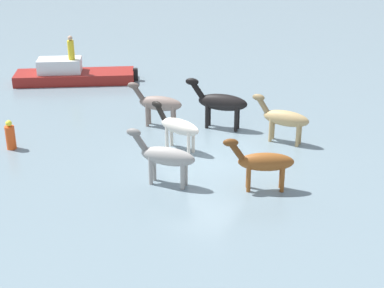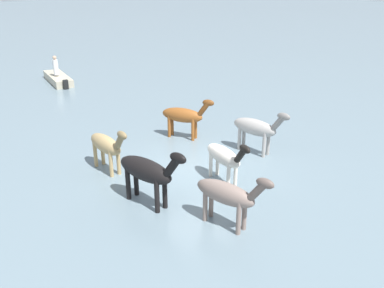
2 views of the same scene
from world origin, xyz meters
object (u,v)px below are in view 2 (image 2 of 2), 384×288
object	(u,v)px
boat_skiff_near	(58,80)
person_watcher_seated	(56,66)
horse_mid_herd	(228,194)
horse_pinto_flank	(256,128)
horse_dun_straggler	(225,157)
horse_rear_stallion	(184,116)
horse_chestnut_trailing	(107,145)
horse_lead	(147,171)

from	to	relation	value
boat_skiff_near	person_watcher_seated	world-z (taller)	person_watcher_seated
horse_mid_herd	boat_skiff_near	bearing A→B (deg)	158.16
horse_pinto_flank	horse_dun_straggler	world-z (taller)	horse_pinto_flank
horse_rear_stallion	boat_skiff_near	xyz separation A→B (m)	(-0.74, -12.63, -0.83)
horse_rear_stallion	boat_skiff_near	world-z (taller)	horse_rear_stallion
horse_rear_stallion	horse_chestnut_trailing	bearing A→B (deg)	-106.66
horse_pinto_flank	horse_rear_stallion	xyz separation A→B (m)	(0.92, -3.04, -0.03)
horse_lead	boat_skiff_near	xyz separation A→B (m)	(-5.18, -15.83, -0.95)
horse_pinto_flank	horse_mid_herd	xyz separation A→B (m)	(4.54, 2.54, -0.03)
horse_lead	horse_rear_stallion	bearing A→B (deg)	119.19
person_watcher_seated	horse_pinto_flank	bearing A→B (deg)	91.28
horse_pinto_flank	horse_rear_stallion	bearing A→B (deg)	-167.86
person_watcher_seated	horse_lead	bearing A→B (deg)	72.20
horse_lead	boat_skiff_near	bearing A→B (deg)	155.27
horse_pinto_flank	person_watcher_seated	xyz separation A→B (m)	(0.34, -15.45, 0.09)
boat_skiff_near	person_watcher_seated	size ratio (longest dim) A/B	3.38
horse_dun_straggler	person_watcher_seated	size ratio (longest dim) A/B	1.85
horse_rear_stallion	person_watcher_seated	xyz separation A→B (m)	(-0.58, -12.42, 0.12)
horse_lead	horse_pinto_flank	bearing A→B (deg)	85.13
horse_chestnut_trailing	boat_skiff_near	distance (m)	13.96
horse_lead	horse_mid_herd	size ratio (longest dim) A/B	1.12
horse_mid_herd	person_watcher_seated	world-z (taller)	horse_mid_herd
horse_dun_straggler	person_watcher_seated	world-z (taller)	person_watcher_seated
horse_dun_straggler	boat_skiff_near	size ratio (longest dim) A/B	0.55
horse_pinto_flank	horse_chestnut_trailing	bearing A→B (deg)	-122.18
horse_dun_straggler	horse_mid_herd	distance (m)	2.53
boat_skiff_near	horse_mid_herd	bearing A→B (deg)	-179.44
horse_pinto_flank	person_watcher_seated	bearing A→B (deg)	176.52
horse_pinto_flank	horse_chestnut_trailing	xyz separation A→B (m)	(4.97, -2.58, -0.03)
horse_lead	person_watcher_seated	world-z (taller)	horse_lead
horse_pinto_flank	horse_lead	size ratio (longest dim) A/B	0.92
horse_pinto_flank	boat_skiff_near	world-z (taller)	horse_pinto_flank
horse_chestnut_trailing	horse_mid_herd	xyz separation A→B (m)	(-0.43, 5.12, 0.00)
boat_skiff_near	horse_rear_stallion	bearing A→B (deg)	-169.34
horse_pinto_flank	horse_mid_herd	world-z (taller)	horse_pinto_flank
horse_mid_herd	person_watcher_seated	size ratio (longest dim) A/B	1.95
horse_pinto_flank	horse_chestnut_trailing	distance (m)	5.60
horse_rear_stallion	person_watcher_seated	distance (m)	12.43
horse_pinto_flank	horse_lead	xyz separation A→B (m)	(5.36, 0.16, 0.09)
horse_chestnut_trailing	person_watcher_seated	bearing A→B (deg)	163.24
horse_pinto_flank	horse_lead	bearing A→B (deg)	-93.01
horse_pinto_flank	horse_dun_straggler	xyz separation A→B (m)	(2.71, 0.80, -0.08)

